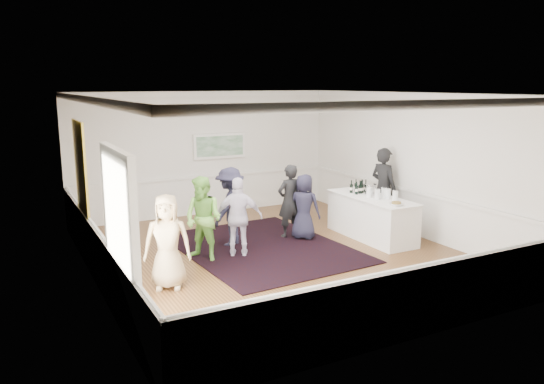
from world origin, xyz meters
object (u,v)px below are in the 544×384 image
guest_dark_a (230,207)px  nut_bowl (396,204)px  guest_navy (304,207)px  guest_green (203,219)px  ice_bucket (371,190)px  bartender (383,188)px  guest_tan (167,242)px  serving_table (372,217)px  guest_dark_b (289,201)px  guest_lilac (239,217)px

guest_dark_a → nut_bowl: guest_dark_a is taller
nut_bowl → guest_navy: bearing=128.7°
guest_green → ice_bucket: 3.91m
bartender → guest_navy: 2.13m
guest_green → ice_bucket: bearing=53.3°
guest_tan → guest_green: (1.04, 1.09, 0.02)m
guest_green → guest_navy: guest_green is taller
serving_table → guest_dark_a: size_ratio=1.38×
guest_navy → ice_bucket: 1.54m
guest_navy → guest_dark_b: bearing=-0.5°
guest_navy → ice_bucket: guest_navy is taller
guest_lilac → guest_dark_a: guest_dark_a is taller
serving_table → bartender: 1.06m
guest_tan → guest_navy: 3.79m
bartender → serving_table: bearing=115.6°
serving_table → guest_dark_a: guest_dark_a is taller
guest_tan → nut_bowl: guest_tan is taller
guest_green → guest_tan: bearing=-78.2°
guest_lilac → ice_bucket: 3.20m
guest_green → ice_bucket: (3.90, -0.16, 0.23)m
serving_table → guest_green: guest_green is taller
guest_lilac → ice_bucket: bearing=-155.5°
ice_bucket → guest_tan: bearing=-169.4°
serving_table → ice_bucket: (0.07, 0.16, 0.58)m
serving_table → guest_navy: size_ratio=1.59×
guest_dark_a → nut_bowl: 3.44m
guest_tan → guest_lilac: bearing=51.7°
serving_table → guest_dark_b: size_ratio=1.41×
guest_dark_a → guest_navy: bearing=131.2°
guest_dark_b → guest_navy: bearing=123.6°
guest_tan → guest_lilac: size_ratio=1.01×
guest_green → nut_bowl: guest_green is taller
serving_table → guest_dark_b: 1.86m
guest_tan → serving_table: bearing=31.2°
guest_dark_a → nut_bowl: size_ratio=6.13×
guest_dark_b → ice_bucket: 1.83m
guest_navy → ice_bucket: (1.42, -0.50, 0.33)m
guest_tan → guest_dark_b: guest_dark_b is taller
guest_dark_a → guest_navy: guest_dark_a is taller
serving_table → guest_lilac: guest_lilac is taller
guest_navy → nut_bowl: 2.02m
bartender → guest_navy: size_ratio=1.33×
nut_bowl → guest_dark_b: bearing=128.9°
guest_dark_b → guest_green: bearing=8.9°
serving_table → guest_dark_b: guest_dark_b is taller
nut_bowl → ice_bucket: bearing=80.8°
guest_dark_a → ice_bucket: guest_dark_a is taller
guest_lilac → serving_table: bearing=-158.4°
bartender → guest_tan: 5.79m
guest_tan → guest_dark_a: bearing=64.9°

